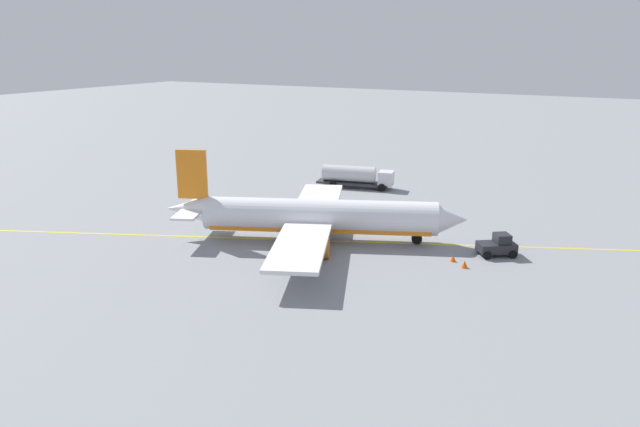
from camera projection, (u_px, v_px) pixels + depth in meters
The scene contains 8 objects.
ground_plane at pixel (320, 241), 63.28m from camera, with size 400.00×400.00×0.00m, color gray.
airplane at pixel (315, 217), 62.62m from camera, with size 30.53×30.17×9.50m.
fuel_tanker at pixel (356, 176), 85.93m from camera, with size 11.29×4.76×3.15m.
pushback_tug at pixel (498, 246), 58.67m from camera, with size 4.10×3.83×2.20m.
refueling_worker at pixel (305, 196), 78.45m from camera, with size 0.63×0.60×1.71m.
safety_cone_nose at pixel (453, 258), 57.21m from camera, with size 0.57×0.57×0.63m, color #F2590F.
safety_cone_wingtip at pixel (465, 264), 55.59m from camera, with size 0.64×0.64×0.71m, color #F2590F.
taxi_line_marking at pixel (320, 241), 63.28m from camera, with size 83.38×0.30×0.01m, color yellow.
Camera 1 is at (28.43, -52.88, 20.21)m, focal length 33.56 mm.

